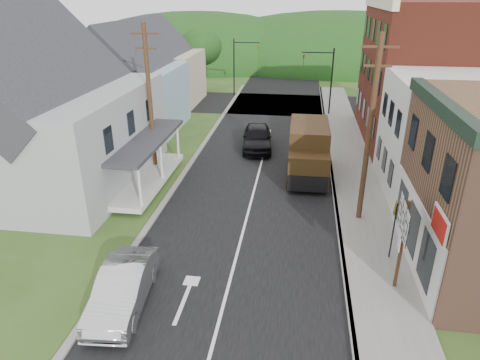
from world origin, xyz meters
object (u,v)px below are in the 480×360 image
at_px(delivery_van, 308,151).
at_px(warning_sign, 394,221).
at_px(route_sign_cluster, 402,233).
at_px(silver_sedan, 123,288).
at_px(dark_sedan, 257,138).

relative_size(delivery_van, warning_sign, 2.12).
bearing_deg(route_sign_cluster, silver_sedan, -162.74).
bearing_deg(delivery_van, dark_sedan, 128.29).
bearing_deg(dark_sedan, silver_sedan, -105.34).
bearing_deg(silver_sedan, dark_sedan, 75.39).
distance_m(route_sign_cluster, warning_sign, 2.09).
bearing_deg(warning_sign, silver_sedan, -134.75).
relative_size(delivery_van, route_sign_cluster, 1.58).
relative_size(silver_sedan, delivery_van, 0.80).
xyz_separation_m(silver_sedan, warning_sign, (10.06, 4.38, 1.13)).
height_order(silver_sedan, warning_sign, warning_sign).
xyz_separation_m(silver_sedan, route_sign_cluster, (9.90, 2.39, 1.76)).
xyz_separation_m(dark_sedan, delivery_van, (3.61, -4.50, 0.76)).
relative_size(silver_sedan, dark_sedan, 0.91).
bearing_deg(route_sign_cluster, dark_sedan, 118.18).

